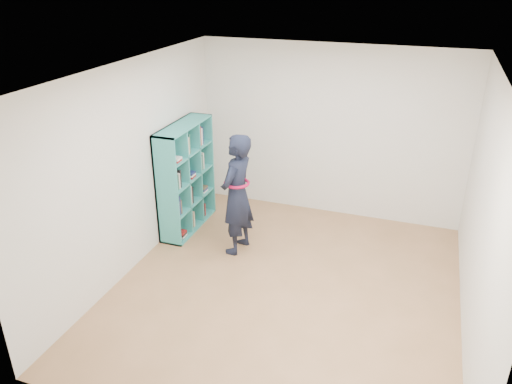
% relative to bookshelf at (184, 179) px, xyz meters
% --- Properties ---
extents(floor, '(4.50, 4.50, 0.00)m').
position_rel_bookshelf_xyz_m(floor, '(1.84, -1.04, -0.77)').
color(floor, olive).
rests_on(floor, ground).
extents(ceiling, '(4.50, 4.50, 0.00)m').
position_rel_bookshelf_xyz_m(ceiling, '(1.84, -1.04, 1.83)').
color(ceiling, white).
rests_on(ceiling, wall_back).
extents(wall_left, '(0.02, 4.50, 2.60)m').
position_rel_bookshelf_xyz_m(wall_left, '(-0.16, -1.04, 0.53)').
color(wall_left, silver).
rests_on(wall_left, floor).
extents(wall_right, '(0.02, 4.50, 2.60)m').
position_rel_bookshelf_xyz_m(wall_right, '(3.84, -1.04, 0.53)').
color(wall_right, silver).
rests_on(wall_right, floor).
extents(wall_back, '(4.00, 0.02, 2.60)m').
position_rel_bookshelf_xyz_m(wall_back, '(1.84, 1.21, 0.53)').
color(wall_back, silver).
rests_on(wall_back, floor).
extents(wall_front, '(4.00, 0.02, 2.60)m').
position_rel_bookshelf_xyz_m(wall_front, '(1.84, -3.29, 0.53)').
color(wall_front, silver).
rests_on(wall_front, floor).
extents(bookshelf, '(0.35, 1.19, 1.58)m').
position_rel_bookshelf_xyz_m(bookshelf, '(0.00, 0.00, 0.00)').
color(bookshelf, teal).
rests_on(bookshelf, floor).
extents(person, '(0.47, 0.65, 1.66)m').
position_rel_bookshelf_xyz_m(person, '(0.96, -0.37, 0.06)').
color(person, black).
rests_on(person, floor).
extents(smartphone, '(0.03, 0.11, 0.14)m').
position_rel_bookshelf_xyz_m(smartphone, '(0.84, -0.28, 0.17)').
color(smartphone, silver).
rests_on(smartphone, person).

